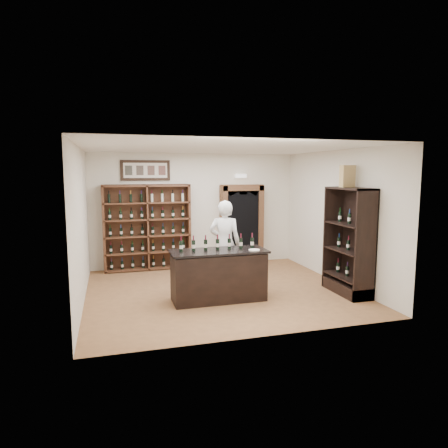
{
  "coord_description": "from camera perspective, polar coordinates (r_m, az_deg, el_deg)",
  "views": [
    {
      "loc": [
        -2.19,
        -7.96,
        2.52
      ],
      "look_at": [
        0.17,
        0.3,
        1.39
      ],
      "focal_mm": 32.0,
      "sensor_mm": 36.0,
      "label": 1
    }
  ],
  "objects": [
    {
      "name": "wine_shelf",
      "position": [
        10.43,
        -10.9,
        -0.47
      ],
      "size": [
        2.2,
        0.38,
        2.2
      ],
      "color": "#55321D",
      "rests_on": "ground"
    },
    {
      "name": "wall_left",
      "position": [
        8.04,
        -19.8,
        -0.23
      ],
      "size": [
        0.04,
        5.0,
        3.0
      ],
      "primitive_type": "cube",
      "color": "silver",
      "rests_on": "ground"
    },
    {
      "name": "counter_bottle_6",
      "position": [
        8.03,
        4.04,
        -2.64
      ],
      "size": [
        0.07,
        0.07,
        0.3
      ],
      "color": "black",
      "rests_on": "tasting_counter"
    },
    {
      "name": "counter_bottle_5",
      "position": [
        7.96,
        2.41,
        -2.73
      ],
      "size": [
        0.07,
        0.07,
        0.3
      ],
      "color": "black",
      "rests_on": "tasting_counter"
    },
    {
      "name": "tasting_counter",
      "position": [
        7.89,
        -0.79,
        -7.38
      ],
      "size": [
        1.88,
        0.78,
        1.0
      ],
      "color": "black",
      "rests_on": "ground"
    },
    {
      "name": "side_cabinet",
      "position": [
        8.67,
        17.46,
        -4.6
      ],
      "size": [
        0.48,
        1.2,
        2.2
      ],
      "color": "black",
      "rests_on": "ground"
    },
    {
      "name": "framed_picture",
      "position": [
        10.47,
        -11.17,
        7.52
      ],
      "size": [
        1.25,
        0.04,
        0.52
      ],
      "primitive_type": "cube",
      "color": "black",
      "rests_on": "wall_back"
    },
    {
      "name": "counter_bottle_1",
      "position": [
        7.71,
        -4.38,
        -3.07
      ],
      "size": [
        0.07,
        0.07,
        0.3
      ],
      "color": "black",
      "rests_on": "tasting_counter"
    },
    {
      "name": "counter_bottle_0",
      "position": [
        7.67,
        -6.14,
        -3.15
      ],
      "size": [
        0.07,
        0.07,
        0.3
      ],
      "color": "black",
      "rests_on": "tasting_counter"
    },
    {
      "name": "floor",
      "position": [
        8.63,
        -0.54,
        -9.47
      ],
      "size": [
        5.5,
        5.5,
        0.0
      ],
      "primitive_type": "plane",
      "color": "#92613A",
      "rests_on": "ground"
    },
    {
      "name": "ceiling",
      "position": [
        8.27,
        -0.57,
        10.83
      ],
      "size": [
        5.5,
        5.5,
        0.0
      ],
      "primitive_type": "plane",
      "rotation": [
        3.14,
        0.0,
        0.0
      ],
      "color": "white",
      "rests_on": "wall_back"
    },
    {
      "name": "wall_right",
      "position": [
        9.43,
        15.78,
        1.0
      ],
      "size": [
        0.04,
        5.0,
        3.0
      ],
      "primitive_type": "cube",
      "color": "silver",
      "rests_on": "ground"
    },
    {
      "name": "wine_crate",
      "position": [
        8.6,
        17.22,
        6.53
      ],
      "size": [
        0.33,
        0.17,
        0.45
      ],
      "primitive_type": "cube",
      "rotation": [
        0.0,
        0.0,
        0.13
      ],
      "color": "tan",
      "rests_on": "side_cabinet"
    },
    {
      "name": "counter_bottle_4",
      "position": [
        7.89,
        0.76,
        -2.82
      ],
      "size": [
        0.07,
        0.07,
        0.3
      ],
      "color": "black",
      "rests_on": "tasting_counter"
    },
    {
      "name": "plate",
      "position": [
        7.78,
        4.34,
        -3.72
      ],
      "size": [
        0.22,
        0.22,
        0.02
      ],
      "primitive_type": "cylinder",
      "color": "beige",
      "rests_on": "tasting_counter"
    },
    {
      "name": "counter_bottle_2",
      "position": [
        7.76,
        -2.64,
        -2.99
      ],
      "size": [
        0.07,
        0.07,
        0.3
      ],
      "color": "black",
      "rests_on": "tasting_counter"
    },
    {
      "name": "emergency_light",
      "position": [
        10.94,
        2.4,
        6.86
      ],
      "size": [
        0.3,
        0.1,
        0.1
      ],
      "primitive_type": "cube",
      "color": "white",
      "rests_on": "wall_back"
    },
    {
      "name": "counter_bottle_3",
      "position": [
        7.82,
        -0.93,
        -2.9
      ],
      "size": [
        0.07,
        0.07,
        0.3
      ],
      "color": "black",
      "rests_on": "tasting_counter"
    },
    {
      "name": "wall_back",
      "position": [
        10.74,
        -4.11,
        2.02
      ],
      "size": [
        5.5,
        0.04,
        3.0
      ],
      "primitive_type": "cube",
      "color": "silver",
      "rests_on": "ground"
    },
    {
      "name": "shopkeeper",
      "position": [
        8.73,
        0.12,
        -2.84
      ],
      "size": [
        0.82,
        0.71,
        1.91
      ],
      "primitive_type": "imported",
      "rotation": [
        0.0,
        0.0,
        2.71
      ],
      "color": "silver",
      "rests_on": "ground"
    },
    {
      "name": "arched_doorway",
      "position": [
        10.94,
        2.52,
        0.23
      ],
      "size": [
        1.17,
        0.35,
        2.17
      ],
      "color": "black",
      "rests_on": "ground"
    }
  ]
}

